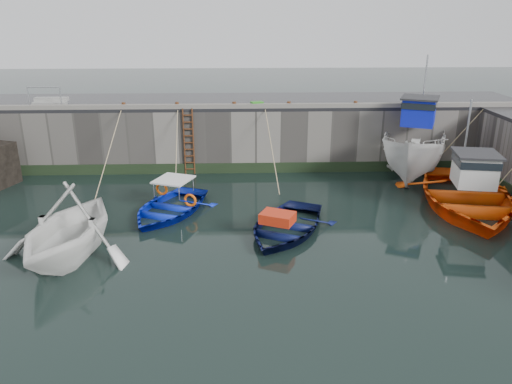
{
  "coord_description": "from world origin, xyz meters",
  "views": [
    {
      "loc": [
        0.36,
        -13.41,
        7.38
      ],
      "look_at": [
        0.99,
        3.81,
        1.2
      ],
      "focal_mm": 35.0,
      "sensor_mm": 36.0,
      "label": 1
    }
  ],
  "objects_px": {
    "bollard_b": "(177,105)",
    "bollard_c": "(234,105)",
    "boat_near_white": "(72,255)",
    "bollard_d": "(289,104)",
    "boat_near_navy": "(285,231)",
    "bollard_a": "(124,105)",
    "fish_crate": "(257,104)",
    "ladder": "(189,142)",
    "boat_near_blue": "(169,212)",
    "bollard_e": "(355,104)",
    "boat_far_white": "(415,150)",
    "boat_far_orange": "(466,196)"
  },
  "relations": [
    {
      "from": "bollard_b",
      "to": "bollard_c",
      "type": "bearing_deg",
      "value": 0.0
    },
    {
      "from": "boat_near_white",
      "to": "bollard_d",
      "type": "bearing_deg",
      "value": 57.89
    },
    {
      "from": "boat_near_navy",
      "to": "bollard_a",
      "type": "bearing_deg",
      "value": 158.69
    },
    {
      "from": "fish_crate",
      "to": "bollard_b",
      "type": "bearing_deg",
      "value": 164.13
    },
    {
      "from": "ladder",
      "to": "bollard_d",
      "type": "bearing_deg",
      "value": 4.0
    },
    {
      "from": "boat_near_blue",
      "to": "bollard_e",
      "type": "height_order",
      "value": "bollard_e"
    },
    {
      "from": "boat_far_white",
      "to": "bollard_b",
      "type": "xyz_separation_m",
      "value": [
        -11.37,
        0.78,
        2.09
      ]
    },
    {
      "from": "bollard_a",
      "to": "bollard_c",
      "type": "distance_m",
      "value": 5.2
    },
    {
      "from": "fish_crate",
      "to": "bollard_e",
      "type": "relative_size",
      "value": 1.98
    },
    {
      "from": "boat_near_white",
      "to": "bollard_e",
      "type": "xyz_separation_m",
      "value": [
        11.07,
        8.96,
        3.3
      ]
    },
    {
      "from": "boat_near_blue",
      "to": "bollard_a",
      "type": "xyz_separation_m",
      "value": [
        -2.61,
        5.36,
        3.3
      ]
    },
    {
      "from": "boat_near_blue",
      "to": "fish_crate",
      "type": "height_order",
      "value": "fish_crate"
    },
    {
      "from": "boat_near_navy",
      "to": "boat_far_white",
      "type": "bearing_deg",
      "value": 68.58
    },
    {
      "from": "ladder",
      "to": "boat_near_blue",
      "type": "height_order",
      "value": "ladder"
    },
    {
      "from": "boat_near_blue",
      "to": "fish_crate",
      "type": "relative_size",
      "value": 8.08
    },
    {
      "from": "bollard_c",
      "to": "bollard_d",
      "type": "xyz_separation_m",
      "value": [
        2.6,
        0.0,
        0.0
      ]
    },
    {
      "from": "boat_near_blue",
      "to": "bollard_b",
      "type": "height_order",
      "value": "bollard_b"
    },
    {
      "from": "boat_far_orange",
      "to": "bollard_e",
      "type": "height_order",
      "value": "boat_far_orange"
    },
    {
      "from": "boat_near_blue",
      "to": "bollard_b",
      "type": "xyz_separation_m",
      "value": [
        -0.11,
        5.36,
        3.3
      ]
    },
    {
      "from": "ladder",
      "to": "boat_far_white",
      "type": "height_order",
      "value": "boat_far_white"
    },
    {
      "from": "bollard_c",
      "to": "bollard_e",
      "type": "distance_m",
      "value": 5.8
    },
    {
      "from": "boat_near_white",
      "to": "bollard_e",
      "type": "height_order",
      "value": "bollard_e"
    },
    {
      "from": "boat_near_white",
      "to": "boat_far_white",
      "type": "xyz_separation_m",
      "value": [
        13.94,
        8.18,
        1.21
      ]
    },
    {
      "from": "boat_near_white",
      "to": "boat_far_white",
      "type": "height_order",
      "value": "boat_far_white"
    },
    {
      "from": "bollard_a",
      "to": "bollard_d",
      "type": "relative_size",
      "value": 1.0
    },
    {
      "from": "boat_far_white",
      "to": "bollard_e",
      "type": "xyz_separation_m",
      "value": [
        -2.87,
        0.78,
        2.09
      ]
    },
    {
      "from": "boat_far_orange",
      "to": "bollard_c",
      "type": "xyz_separation_m",
      "value": [
        -9.29,
        5.22,
        2.82
      ]
    },
    {
      "from": "boat_near_blue",
      "to": "bollard_c",
      "type": "xyz_separation_m",
      "value": [
        2.59,
        5.36,
        3.3
      ]
    },
    {
      "from": "boat_near_white",
      "to": "bollard_b",
      "type": "xyz_separation_m",
      "value": [
        2.57,
        8.96,
        3.3
      ]
    },
    {
      "from": "bollard_e",
      "to": "boat_far_white",
      "type": "bearing_deg",
      "value": -15.24
    },
    {
      "from": "ladder",
      "to": "bollard_a",
      "type": "relative_size",
      "value": 11.43
    },
    {
      "from": "fish_crate",
      "to": "bollard_c",
      "type": "bearing_deg",
      "value": 168.31
    },
    {
      "from": "bollard_a",
      "to": "bollard_c",
      "type": "bearing_deg",
      "value": 0.0
    },
    {
      "from": "boat_far_orange",
      "to": "fish_crate",
      "type": "distance_m",
      "value": 10.18
    },
    {
      "from": "bollard_a",
      "to": "bollard_d",
      "type": "distance_m",
      "value": 7.8
    },
    {
      "from": "bollard_a",
      "to": "boat_far_white",
      "type": "bearing_deg",
      "value": -3.23
    },
    {
      "from": "boat_near_navy",
      "to": "bollard_d",
      "type": "xyz_separation_m",
      "value": [
        0.79,
        7.32,
        3.3
      ]
    },
    {
      "from": "bollard_e",
      "to": "boat_near_navy",
      "type": "bearing_deg",
      "value": -118.61
    },
    {
      "from": "boat_near_blue",
      "to": "bollard_d",
      "type": "relative_size",
      "value": 16.01
    },
    {
      "from": "bollard_a",
      "to": "boat_near_blue",
      "type": "bearing_deg",
      "value": -64.05
    },
    {
      "from": "boat_near_blue",
      "to": "bollard_c",
      "type": "bearing_deg",
      "value": 85.69
    },
    {
      "from": "boat_near_blue",
      "to": "bollard_d",
      "type": "xyz_separation_m",
      "value": [
        5.19,
        5.36,
        3.3
      ]
    },
    {
      "from": "boat_far_orange",
      "to": "bollard_d",
      "type": "bearing_deg",
      "value": 152.81
    },
    {
      "from": "boat_far_white",
      "to": "boat_near_white",
      "type": "bearing_deg",
      "value": -125.3
    },
    {
      "from": "ladder",
      "to": "bollard_c",
      "type": "height_order",
      "value": "bollard_c"
    },
    {
      "from": "ladder",
      "to": "boat_near_blue",
      "type": "distance_m",
      "value": 5.28
    },
    {
      "from": "bollard_c",
      "to": "bollard_d",
      "type": "bearing_deg",
      "value": 0.0
    },
    {
      "from": "bollard_b",
      "to": "bollard_e",
      "type": "bearing_deg",
      "value": 0.0
    },
    {
      "from": "bollard_c",
      "to": "boat_far_orange",
      "type": "bearing_deg",
      "value": -29.32
    },
    {
      "from": "bollard_e",
      "to": "ladder",
      "type": "bearing_deg",
      "value": -177.6
    }
  ]
}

